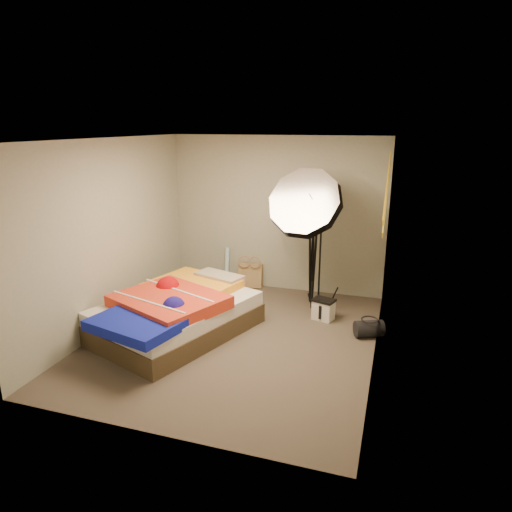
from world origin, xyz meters
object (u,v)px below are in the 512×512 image
at_px(duffel_bag, 369,329).
at_px(wrapping_roll, 227,266).
at_px(tote_bag, 250,275).
at_px(photo_umbrella, 307,205).
at_px(camera_case, 323,310).
at_px(camera_tripod, 313,251).
at_px(bed, 176,312).

bearing_deg(duffel_bag, wrapping_roll, 128.20).
bearing_deg(tote_bag, duffel_bag, -38.27).
height_order(tote_bag, photo_umbrella, photo_umbrella).
bearing_deg(camera_case, duffel_bag, -12.01).
distance_m(wrapping_roll, camera_case, 2.08).
bearing_deg(camera_case, wrapping_roll, 169.24).
relative_size(tote_bag, photo_umbrella, 0.18).
bearing_deg(camera_tripod, duffel_bag, -45.70).
xyz_separation_m(camera_case, photo_umbrella, (-0.33, 0.20, 1.45)).
distance_m(camera_case, photo_umbrella, 1.50).
height_order(wrapping_roll, photo_umbrella, photo_umbrella).
relative_size(bed, camera_tripod, 1.74).
bearing_deg(wrapping_roll, bed, -88.39).
xyz_separation_m(bed, camera_tripod, (1.48, 1.63, 0.52)).
height_order(tote_bag, camera_case, tote_bag).
distance_m(duffel_bag, bed, 2.53).
xyz_separation_m(tote_bag, duffel_bag, (2.06, -1.33, -0.09)).
relative_size(wrapping_roll, bed, 0.26).
bearing_deg(photo_umbrella, duffel_bag, -29.84).
bearing_deg(tote_bag, camera_tripod, -23.20).
bearing_deg(bed, duffel_bag, 15.15).
bearing_deg(bed, camera_case, 29.97).
bearing_deg(wrapping_roll, tote_bag, 0.00).
bearing_deg(photo_umbrella, camera_case, -31.36).
bearing_deg(tote_bag, photo_umbrella, -40.83).
bearing_deg(duffel_bag, camera_case, 127.28).
distance_m(tote_bag, camera_case, 1.71).
bearing_deg(bed, photo_umbrella, 40.26).
bearing_deg(wrapping_roll, duffel_bag, -28.15).
distance_m(wrapping_roll, duffel_bag, 2.83).
height_order(wrapping_roll, camera_case, wrapping_roll).
bearing_deg(tote_bag, camera_case, -39.92).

